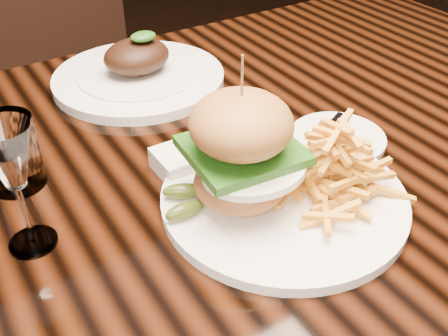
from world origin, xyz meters
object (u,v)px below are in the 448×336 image
far_dish (139,73)px  wine_glass (10,162)px  dining_table (207,191)px  burger_plate (285,166)px  chair_far (71,61)px

far_dish → wine_glass: bearing=-131.7°
wine_glass → far_dish: 0.44m
dining_table → wine_glass: size_ratio=9.71×
dining_table → far_dish: bearing=87.9°
burger_plate → chair_far: (0.03, 1.05, -0.27)m
wine_glass → chair_far: 1.06m
dining_table → wine_glass: 0.34m
burger_plate → dining_table: bearing=114.9°
wine_glass → far_dish: (0.29, 0.32, -0.10)m
far_dish → chair_far: bearing=85.7°
far_dish → dining_table: bearing=-92.1°
wine_glass → far_dish: bearing=48.3°
burger_plate → chair_far: burger_plate is taller
burger_plate → wine_glass: size_ratio=1.96×
burger_plate → wine_glass: bearing=178.5°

